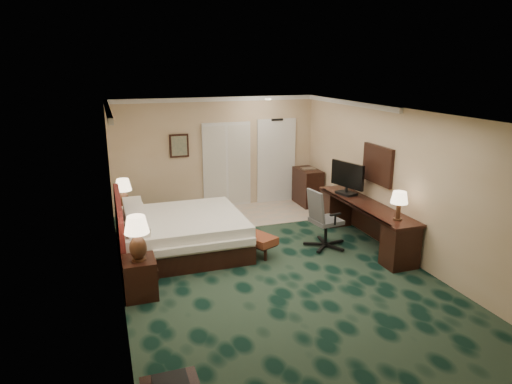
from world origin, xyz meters
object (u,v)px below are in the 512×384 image
object	(u,v)px
lamp_far	(124,194)
bed_bench	(249,242)
nightstand_near	(140,277)
bed	(184,234)
desk_chair	(326,218)
minibar	(308,187)
lamp_near	(137,238)
nightstand_far	(127,222)
tv	(347,179)
desk	(364,223)

from	to	relation	value
lamp_far	bed_bench	world-z (taller)	lamp_far
nightstand_near	bed_bench	size ratio (longest dim) A/B	0.52
bed	desk_chair	world-z (taller)	desk_chair
lamp_far	minibar	size ratio (longest dim) A/B	0.70
nightstand_near	lamp_near	xyz separation A→B (m)	(0.00, -0.03, 0.65)
nightstand_far	bed_bench	bearing A→B (deg)	-37.67
nightstand_near	minibar	size ratio (longest dim) A/B	0.66
tv	desk_chair	distance (m)	1.16
bed	bed_bench	world-z (taller)	bed
nightstand_near	lamp_near	distance (m)	0.65
nightstand_near	nightstand_far	world-z (taller)	nightstand_near
bed	nightstand_near	bearing A→B (deg)	-121.87
tv	minibar	size ratio (longest dim) A/B	0.96
bed	bed_bench	distance (m)	1.25
nightstand_near	tv	size ratio (longest dim) A/B	0.69
bed	nightstand_far	distance (m)	1.56
nightstand_near	lamp_near	size ratio (longest dim) A/B	0.88
minibar	lamp_far	bearing A→B (deg)	-171.03
bed	desk	bearing A→B (deg)	-11.87
bed_bench	desk	size ratio (longest dim) A/B	0.42
nightstand_near	desk_chair	xyz separation A→B (m)	(3.59, 0.84, 0.28)
desk	tv	world-z (taller)	tv
desk_chair	lamp_near	bearing A→B (deg)	-174.76
desk_chair	nightstand_near	bearing A→B (deg)	-175.27
bed_bench	lamp_far	bearing A→B (deg)	116.93
bed	tv	world-z (taller)	tv
lamp_near	desk	world-z (taller)	lamp_near
nightstand_near	minibar	bearing A→B (deg)	38.22
bed_bench	nightstand_near	bearing A→B (deg)	-177.32
desk_chair	nightstand_far	bearing A→B (deg)	143.85
nightstand_far	tv	xyz separation A→B (m)	(4.40, -1.26, 0.88)
bed_bench	tv	world-z (taller)	tv
bed_bench	minibar	distance (m)	3.36
nightstand_far	desk	world-z (taller)	desk
lamp_near	desk	distance (m)	4.51
bed_bench	minibar	size ratio (longest dim) A/B	1.29
bed	lamp_far	bearing A→B (deg)	127.59
lamp_far	bed_bench	xyz separation A→B (m)	(2.15, -1.70, -0.68)
nightstand_near	bed_bench	world-z (taller)	nightstand_near
nightstand_far	lamp_near	world-z (taller)	lamp_near
bed	lamp_far	xyz separation A→B (m)	(-0.98, 1.28, 0.53)
desk	tv	bearing A→B (deg)	92.98
nightstand_far	desk	xyz separation A→B (m)	(4.43, -1.95, 0.13)
lamp_near	bed_bench	bearing A→B (deg)	28.21
bed_bench	bed	bearing A→B (deg)	135.41
minibar	tv	bearing A→B (deg)	-91.98
bed	lamp_near	distance (m)	1.91
nightstand_far	desk_chair	size ratio (longest dim) A/B	0.47
tv	desk	bearing A→B (deg)	-102.36
bed	lamp_near	world-z (taller)	lamp_near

